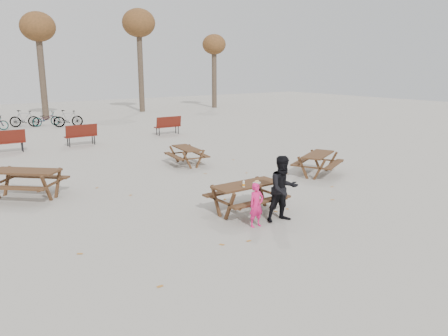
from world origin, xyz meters
TOP-DOWN VIEW (x-y plane):
  - ground at (0.00, 0.00)m, footprint 80.00×80.00m
  - main_picnic_table at (0.00, 0.00)m, footprint 1.80×1.45m
  - food_tray at (0.23, -0.14)m, footprint 0.18×0.11m
  - bread_roll at (0.23, -0.14)m, footprint 0.14×0.06m
  - soda_bottle at (-0.26, -0.21)m, footprint 0.07×0.07m
  - child at (-0.45, -0.95)m, footprint 0.40×0.27m
  - adult at (0.33, -1.02)m, footprint 0.90×0.76m
  - picnic_table_east at (4.57, 1.75)m, footprint 2.17×2.01m
  - picnic_table_north at (-4.38, 4.69)m, footprint 2.46×2.44m
  - picnic_table_far at (1.62, 5.76)m, footprint 1.47×1.74m
  - park_bench_row at (-1.48, 12.39)m, footprint 12.92×1.71m
  - bicycle_row at (-1.56, 20.40)m, footprint 7.71×2.48m
  - tree_row at (0.90, 25.15)m, footprint 32.17×3.52m
  - fallen_leaves at (0.50, 2.50)m, footprint 11.00×11.00m

SIDE VIEW (x-z plane):
  - ground at x=0.00m, z-range 0.00..0.00m
  - fallen_leaves at x=0.50m, z-range 0.00..0.01m
  - picnic_table_far at x=1.62m, z-range 0.00..0.68m
  - picnic_table_east at x=4.57m, z-range 0.00..0.75m
  - picnic_table_north at x=-4.38m, z-range 0.00..0.83m
  - bicycle_row at x=-1.56m, z-range -0.06..1.00m
  - park_bench_row at x=-1.48m, z-range 0.00..1.03m
  - child at x=-0.45m, z-range 0.00..1.07m
  - main_picnic_table at x=0.00m, z-range 0.20..0.97m
  - food_tray at x=0.23m, z-range 0.78..0.81m
  - adult at x=0.33m, z-range 0.00..1.64m
  - bread_roll at x=0.23m, z-range 0.81..0.86m
  - soda_bottle at x=-0.26m, z-range 0.76..0.93m
  - tree_row at x=0.90m, z-range 2.06..10.32m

